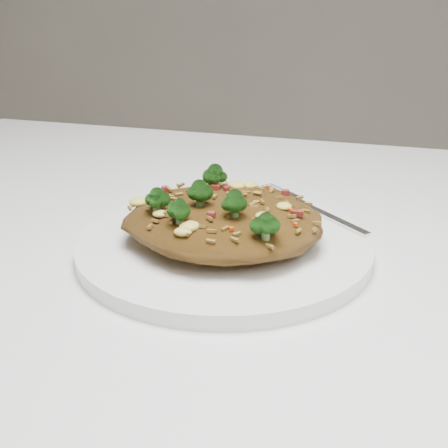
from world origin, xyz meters
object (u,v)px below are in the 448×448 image
Objects in this scene: plate at (224,246)px; fried_rice at (223,212)px; dining_table at (324,345)px; fork at (316,210)px.

plate is 1.50× the size of fried_rice.
dining_table is 9.20× the size of fork.
fork is at bearing 51.67° from plate.
plate is 2.04× the size of fork.
dining_table is 0.13m from fork.
fork is at bearing 107.33° from dining_table.
plate reaches higher than dining_table.
fried_rice is at bearing -86.07° from fork.
dining_table is 4.52× the size of plate.
plate is (-0.09, -0.01, 0.10)m from dining_table.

